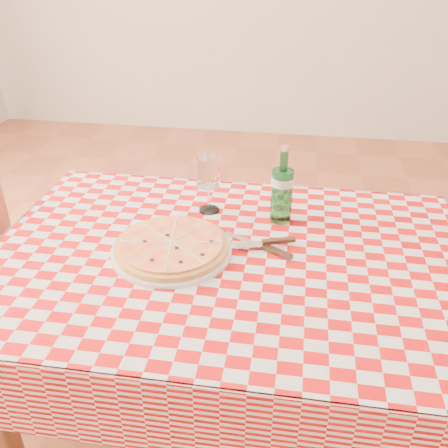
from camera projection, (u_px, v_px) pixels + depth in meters
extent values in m
plane|color=#9A4D31|center=(227.00, 436.00, 1.72)|extent=(6.00, 6.00, 0.00)
cube|color=brown|center=(228.00, 264.00, 1.35)|extent=(1.20, 0.80, 0.04)
cylinder|color=brown|center=(8.00, 433.00, 1.33)|extent=(0.06, 0.06, 0.71)
cylinder|color=brown|center=(101.00, 280.00, 1.90)|extent=(0.06, 0.06, 0.71)
cylinder|color=brown|center=(393.00, 309.00, 1.76)|extent=(0.06, 0.06, 0.71)
cube|color=#9D090A|center=(228.00, 256.00, 1.34)|extent=(1.30, 0.90, 0.01)
cylinder|color=brown|center=(434.00, 439.00, 1.44)|extent=(0.04, 0.04, 0.49)
cylinder|color=brown|center=(27.00, 331.00, 1.90)|extent=(0.03, 0.03, 0.38)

